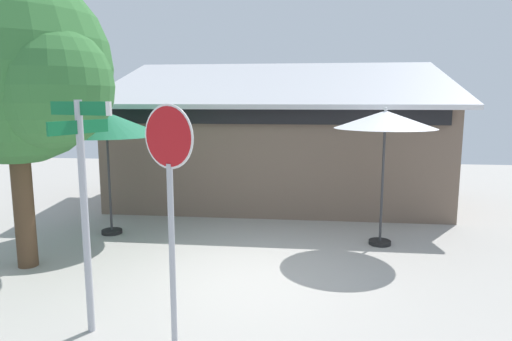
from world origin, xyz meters
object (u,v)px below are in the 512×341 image
Objects in this scene: stop_sign at (170,186)px; patio_umbrella_ivory_center at (385,121)px; patio_umbrella_forest_green_left at (106,124)px; shade_tree at (19,71)px; street_sign_post at (84,192)px.

patio_umbrella_ivory_center is at bearing 54.89° from stop_sign.
stop_sign reaches higher than patio_umbrella_forest_green_left.
stop_sign is 1.04× the size of patio_umbrella_ivory_center.
shade_tree reaches higher than patio_umbrella_forest_green_left.
patio_umbrella_ivory_center is 0.55× the size of shade_tree.
stop_sign is at bearing -15.06° from street_sign_post.
stop_sign is 1.05× the size of patio_umbrella_forest_green_left.
street_sign_post reaches higher than stop_sign.
patio_umbrella_forest_green_left is at bearing 178.98° from patio_umbrella_ivory_center.
stop_sign is at bearing -57.99° from patio_umbrella_forest_green_left.
patio_umbrella_forest_green_left is 2.36m from shade_tree.
shade_tree is (-6.19, -1.99, 0.87)m from patio_umbrella_ivory_center.
patio_umbrella_ivory_center is (5.71, -0.10, 0.10)m from patio_umbrella_forest_green_left.
shade_tree reaches higher than street_sign_post.
street_sign_post is at bearing -69.08° from patio_umbrella_forest_green_left.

